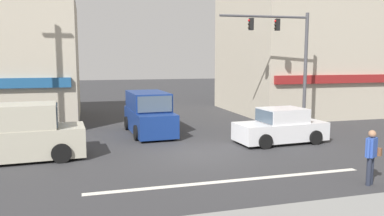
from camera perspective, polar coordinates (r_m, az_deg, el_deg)
name	(u,v)px	position (r m, az deg, el deg)	size (l,w,h in m)	color
ground_plane	(199,154)	(15.07, 1.14, -7.01)	(120.00, 120.00, 0.00)	#333335
lane_marking_stripe	(232,181)	(11.90, 6.18, -10.94)	(9.00, 0.24, 0.01)	silver
building_right_corner	(303,34)	(28.69, 16.61, 10.78)	(10.15, 9.77, 11.27)	#B7AD99
utility_pole_far_right	(292,50)	(23.64, 15.02, 8.52)	(1.40, 0.22, 8.37)	brown
traffic_light_mast	(289,52)	(20.52, 14.58, 8.31)	(4.88, 0.45, 6.20)	#47474C
van_crossing_center	(149,114)	(19.24, -6.60, -0.89)	(2.21, 4.68, 2.11)	navy
van_crossing_rightbound	(17,134)	(15.36, -25.08, -3.58)	(4.70, 2.25, 2.11)	#B7B29E
sedan_parked_curbside	(281,127)	(17.41, 13.36, -2.87)	(4.20, 2.08, 1.58)	silver
pedestrian_foreground_with_bag	(371,154)	(12.42, 25.67, -6.30)	(0.68, 0.45, 1.67)	#232838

